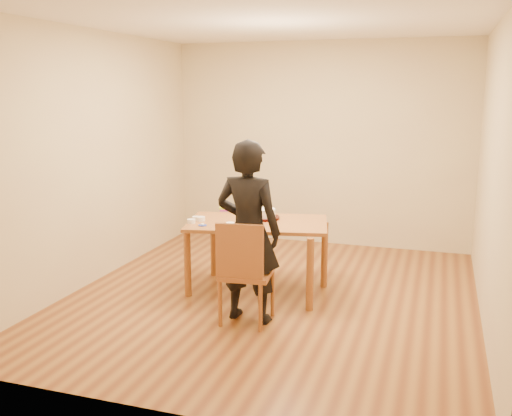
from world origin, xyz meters
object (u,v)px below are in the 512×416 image
(dining_table, at_px, (258,223))
(cake, at_px, (265,213))
(person, at_px, (248,232))
(dining_chair, at_px, (247,274))
(cake_plate, at_px, (265,218))

(dining_table, distance_m, cake, 0.17)
(dining_table, xyz_separation_m, person, (0.15, -0.73, 0.10))
(dining_chair, bearing_deg, cake, 91.06)
(dining_chair, xyz_separation_m, person, (0.00, 0.05, 0.38))
(dining_table, xyz_separation_m, cake, (0.03, 0.15, 0.08))
(person, bearing_deg, dining_table, -73.49)
(cake, bearing_deg, dining_table, -101.03)
(dining_chair, bearing_deg, cake_plate, 91.06)
(dining_table, height_order, dining_chair, dining_table)
(cake, distance_m, person, 0.89)
(cake_plate, distance_m, cake, 0.05)
(dining_chair, distance_m, person, 0.38)
(cake_plate, bearing_deg, dining_table, -101.03)
(dining_table, distance_m, cake_plate, 0.15)
(dining_table, xyz_separation_m, cake_plate, (0.03, 0.15, 0.03))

